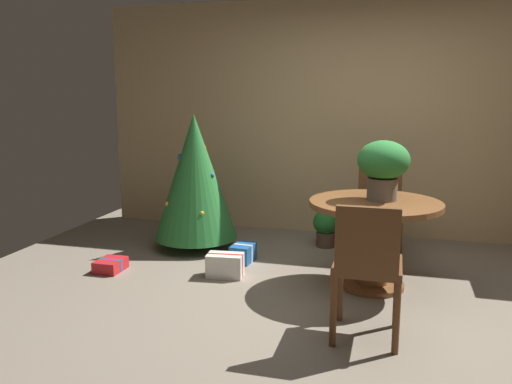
{
  "coord_description": "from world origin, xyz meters",
  "views": [
    {
      "loc": [
        0.37,
        -3.71,
        1.58
      ],
      "look_at": [
        -0.69,
        0.21,
        0.81
      ],
      "focal_mm": 36.67,
      "sensor_mm": 36.0,
      "label": 1
    }
  ],
  "objects_px": {
    "gift_box_cream": "(225,265)",
    "gift_box_red": "(111,265)",
    "flower_vase": "(383,165)",
    "wooden_chair_far": "(379,201)",
    "wooden_chair_near": "(367,263)",
    "gift_box_blue": "(243,253)",
    "holiday_tree": "(195,177)",
    "potted_plant": "(326,226)",
    "round_dining_table": "(374,229)"
  },
  "relations": [
    {
      "from": "wooden_chair_far",
      "to": "potted_plant",
      "type": "distance_m",
      "value": 0.63
    },
    {
      "from": "potted_plant",
      "to": "holiday_tree",
      "type": "bearing_deg",
      "value": -163.55
    },
    {
      "from": "round_dining_table",
      "to": "gift_box_blue",
      "type": "height_order",
      "value": "round_dining_table"
    },
    {
      "from": "flower_vase",
      "to": "gift_box_cream",
      "type": "distance_m",
      "value": 1.6
    },
    {
      "from": "wooden_chair_near",
      "to": "wooden_chair_far",
      "type": "height_order",
      "value": "wooden_chair_far"
    },
    {
      "from": "flower_vase",
      "to": "wooden_chair_near",
      "type": "relative_size",
      "value": 0.53
    },
    {
      "from": "wooden_chair_near",
      "to": "potted_plant",
      "type": "height_order",
      "value": "wooden_chair_near"
    },
    {
      "from": "round_dining_table",
      "to": "wooden_chair_near",
      "type": "relative_size",
      "value": 1.16
    },
    {
      "from": "gift_box_blue",
      "to": "holiday_tree",
      "type": "bearing_deg",
      "value": 151.92
    },
    {
      "from": "flower_vase",
      "to": "gift_box_cream",
      "type": "bearing_deg",
      "value": -173.79
    },
    {
      "from": "gift_box_cream",
      "to": "gift_box_blue",
      "type": "height_order",
      "value": "gift_box_cream"
    },
    {
      "from": "round_dining_table",
      "to": "gift_box_blue",
      "type": "distance_m",
      "value": 1.34
    },
    {
      "from": "round_dining_table",
      "to": "gift_box_red",
      "type": "relative_size",
      "value": 3.87
    },
    {
      "from": "round_dining_table",
      "to": "gift_box_red",
      "type": "bearing_deg",
      "value": -174.86
    },
    {
      "from": "gift_box_red",
      "to": "round_dining_table",
      "type": "bearing_deg",
      "value": 5.14
    },
    {
      "from": "gift_box_red",
      "to": "potted_plant",
      "type": "height_order",
      "value": "potted_plant"
    },
    {
      "from": "holiday_tree",
      "to": "round_dining_table",
      "type": "bearing_deg",
      "value": -20.52
    },
    {
      "from": "gift_box_cream",
      "to": "round_dining_table",
      "type": "bearing_deg",
      "value": 3.52
    },
    {
      "from": "flower_vase",
      "to": "potted_plant",
      "type": "distance_m",
      "value": 1.4
    },
    {
      "from": "holiday_tree",
      "to": "gift_box_red",
      "type": "height_order",
      "value": "holiday_tree"
    },
    {
      "from": "holiday_tree",
      "to": "potted_plant",
      "type": "height_order",
      "value": "holiday_tree"
    },
    {
      "from": "gift_box_cream",
      "to": "holiday_tree",
      "type": "bearing_deg",
      "value": 126.79
    },
    {
      "from": "flower_vase",
      "to": "gift_box_red",
      "type": "xyz_separation_m",
      "value": [
        -2.35,
        -0.27,
        -0.96
      ]
    },
    {
      "from": "round_dining_table",
      "to": "holiday_tree",
      "type": "bearing_deg",
      "value": 159.48
    },
    {
      "from": "wooden_chair_far",
      "to": "gift_box_red",
      "type": "relative_size",
      "value": 3.45
    },
    {
      "from": "potted_plant",
      "to": "gift_box_red",
      "type": "bearing_deg",
      "value": -144.31
    },
    {
      "from": "flower_vase",
      "to": "wooden_chair_near",
      "type": "height_order",
      "value": "flower_vase"
    },
    {
      "from": "wooden_chair_near",
      "to": "gift_box_blue",
      "type": "height_order",
      "value": "wooden_chair_near"
    },
    {
      "from": "wooden_chair_near",
      "to": "gift_box_blue",
      "type": "xyz_separation_m",
      "value": [
        -1.22,
        1.35,
        -0.44
      ]
    },
    {
      "from": "gift_box_blue",
      "to": "gift_box_red",
      "type": "bearing_deg",
      "value": -152.28
    },
    {
      "from": "flower_vase",
      "to": "gift_box_cream",
      "type": "height_order",
      "value": "flower_vase"
    },
    {
      "from": "flower_vase",
      "to": "wooden_chair_far",
      "type": "xyz_separation_m",
      "value": [
        -0.04,
        0.88,
        -0.48
      ]
    },
    {
      "from": "holiday_tree",
      "to": "gift_box_red",
      "type": "xyz_separation_m",
      "value": [
        -0.48,
        -0.89,
        -0.69
      ]
    },
    {
      "from": "holiday_tree",
      "to": "potted_plant",
      "type": "xyz_separation_m",
      "value": [
        1.29,
        0.38,
        -0.53
      ]
    },
    {
      "from": "gift_box_cream",
      "to": "gift_box_red",
      "type": "xyz_separation_m",
      "value": [
        -1.05,
        -0.13,
        -0.05
      ]
    },
    {
      "from": "gift_box_red",
      "to": "gift_box_blue",
      "type": "bearing_deg",
      "value": 27.72
    },
    {
      "from": "gift_box_red",
      "to": "potted_plant",
      "type": "bearing_deg",
      "value": 35.69
    },
    {
      "from": "gift_box_red",
      "to": "gift_box_blue",
      "type": "height_order",
      "value": "gift_box_blue"
    },
    {
      "from": "wooden_chair_near",
      "to": "gift_box_red",
      "type": "relative_size",
      "value": 3.34
    },
    {
      "from": "gift_box_red",
      "to": "wooden_chair_far",
      "type": "bearing_deg",
      "value": 26.65
    },
    {
      "from": "wooden_chair_near",
      "to": "gift_box_cream",
      "type": "xyz_separation_m",
      "value": [
        -1.26,
        0.91,
        -0.43
      ]
    },
    {
      "from": "flower_vase",
      "to": "holiday_tree",
      "type": "distance_m",
      "value": 1.99
    },
    {
      "from": "wooden_chair_far",
      "to": "holiday_tree",
      "type": "bearing_deg",
      "value": -171.73
    },
    {
      "from": "wooden_chair_near",
      "to": "wooden_chair_far",
      "type": "bearing_deg",
      "value": 90.0
    },
    {
      "from": "wooden_chair_far",
      "to": "potted_plant",
      "type": "bearing_deg",
      "value": 167.64
    },
    {
      "from": "round_dining_table",
      "to": "gift_box_blue",
      "type": "xyz_separation_m",
      "value": [
        -1.22,
        0.36,
        -0.42
      ]
    },
    {
      "from": "holiday_tree",
      "to": "gift_box_cream",
      "type": "relative_size",
      "value": 4.21
    },
    {
      "from": "gift_box_cream",
      "to": "potted_plant",
      "type": "xyz_separation_m",
      "value": [
        0.72,
        1.14,
        0.12
      ]
    },
    {
      "from": "flower_vase",
      "to": "gift_box_blue",
      "type": "relative_size",
      "value": 1.72
    },
    {
      "from": "gift_box_red",
      "to": "potted_plant",
      "type": "distance_m",
      "value": 2.19
    }
  ]
}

